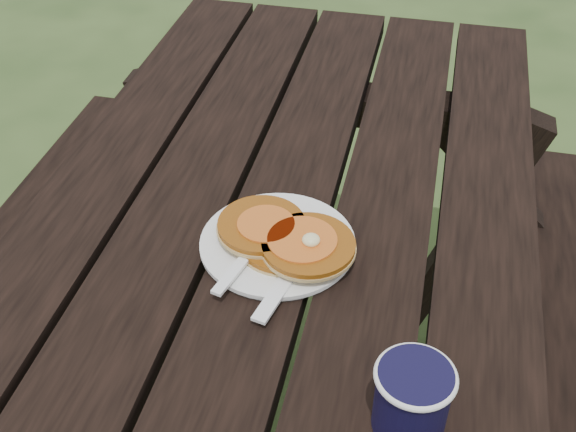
# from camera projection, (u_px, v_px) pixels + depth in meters

# --- Properties ---
(plate) EXTENTS (0.26, 0.26, 0.01)m
(plate) POSITION_uv_depth(u_px,v_px,m) (278.00, 244.00, 1.01)
(plate) COLOR white
(plate) RESTS_ON picnic_table
(pancake_stack) EXTENTS (0.20, 0.15, 0.04)m
(pancake_stack) POSITION_uv_depth(u_px,v_px,m) (286.00, 238.00, 0.99)
(pancake_stack) COLOR #944F10
(pancake_stack) RESTS_ON plate
(knife) EXTENTS (0.06, 0.18, 0.00)m
(knife) POSITION_uv_depth(u_px,v_px,m) (289.00, 275.00, 0.95)
(knife) COLOR white
(knife) RESTS_ON plate
(fork) EXTENTS (0.07, 0.16, 0.01)m
(fork) POSITION_uv_depth(u_px,v_px,m) (237.00, 268.00, 0.96)
(fork) COLOR white
(fork) RESTS_ON plate
(coffee_cup) EXTENTS (0.09, 0.09, 0.09)m
(coffee_cup) POSITION_uv_depth(u_px,v_px,m) (412.00, 396.00, 0.76)
(coffee_cup) COLOR black
(coffee_cup) RESTS_ON picnic_table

